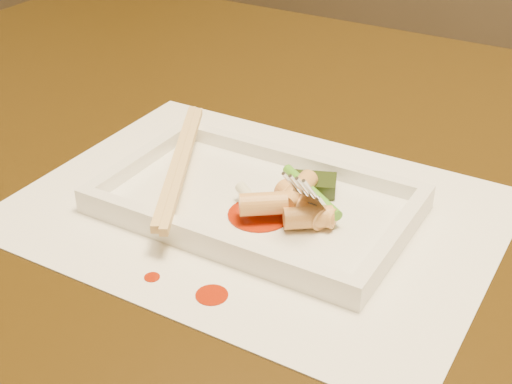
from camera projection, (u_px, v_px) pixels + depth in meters
The scene contains 22 objects.
table at pixel (351, 283), 0.69m from camera, with size 1.40×0.90×0.75m.
placemat at pixel (256, 211), 0.61m from camera, with size 0.40×0.30×0.00m, color white.
sauce_splatter_a at pixel (212, 295), 0.51m from camera, with size 0.02×0.02×0.00m, color #991C04.
sauce_splatter_b at pixel (152, 277), 0.53m from camera, with size 0.01×0.01×0.00m, color #991C04.
plate_base at pixel (256, 206), 0.61m from camera, with size 0.26×0.16×0.01m, color white.
plate_rim_far at pixel (296, 159), 0.66m from camera, with size 0.26×0.01×0.01m, color white.
plate_rim_near at pixel (208, 238), 0.55m from camera, with size 0.26×0.01×0.01m, color white.
plate_rim_left at pixel (140, 160), 0.66m from camera, with size 0.01×0.14×0.01m, color white.
plate_rim_right at pixel (395, 237), 0.55m from camera, with size 0.01×0.14×0.01m, color white.
veg_piece at pixel (314, 184), 0.62m from camera, with size 0.04×0.03×0.01m, color black.
scallion_white at pixel (250, 198), 0.59m from camera, with size 0.01×0.01×0.04m, color #EAEACC.
scallion_green at pixel (311, 191), 0.60m from camera, with size 0.01×0.01×0.09m, color #3E9117.
chopstick_a at pixel (176, 161), 0.63m from camera, with size 0.01×0.22×0.01m, color #DEB36F.
chopstick_b at pixel (184, 163), 0.63m from camera, with size 0.01×0.22×0.01m, color #DEB36F.
fork at pixel (346, 135), 0.55m from camera, with size 0.09×0.10×0.14m, color silver, non-canonical shape.
sauce_blob_0 at pixel (259, 215), 0.59m from camera, with size 0.05×0.05×0.00m, color #991C04.
rice_cake_0 at pixel (303, 209), 0.58m from camera, with size 0.02×0.02×0.04m, color #E4B66A.
rice_cake_1 at pixel (309, 212), 0.57m from camera, with size 0.02×0.02×0.04m, color #E4B66A.
rice_cake_2 at pixel (298, 191), 0.59m from camera, with size 0.02×0.02×0.05m, color #E4B66A.
rice_cake_3 at pixel (296, 200), 0.59m from camera, with size 0.02×0.02×0.04m, color #E4B66A.
rice_cake_4 at pixel (308, 217), 0.57m from camera, with size 0.02×0.02×0.04m, color #E4B66A.
rice_cake_5 at pixel (263, 204), 0.57m from camera, with size 0.02×0.02×0.04m, color #E4B66A.
Camera 1 is at (0.19, -0.52, 1.08)m, focal length 50.00 mm.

